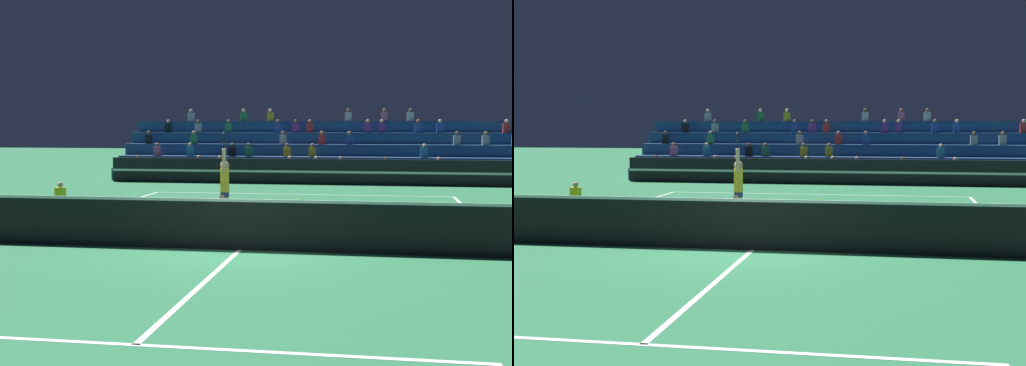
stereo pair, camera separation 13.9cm
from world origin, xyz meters
The scene contains 8 objects.
ground_plane centered at (0.00, 0.00, 0.00)m, with size 120.00×120.00×0.00m, color #2D7A4C.
court_lines centered at (0.00, 0.00, 0.00)m, with size 11.10×23.90×0.01m.
tennis_net centered at (0.00, 0.00, 0.54)m, with size 12.00×0.10×1.10m.
sponsor_banner_wall centered at (0.00, 16.45, 0.55)m, with size 18.00×0.26×1.10m.
bleacher_stand centered at (0.00, 20.25, 1.02)m, with size 18.86×4.75×3.38m.
ball_kid_courtside centered at (-6.72, 6.00, 0.33)m, with size 0.30×0.36×0.84m.
tennis_player centered at (-0.86, 2.53, 0.99)m, with size 0.32×1.03×2.47m.
tennis_ball centered at (0.23, 9.83, 0.03)m, with size 0.07×0.07×0.07m, color #C6DB33.
Camera 2 is at (2.90, -14.21, 2.58)m, focal length 50.00 mm.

